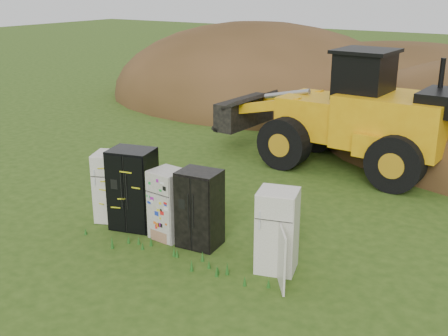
% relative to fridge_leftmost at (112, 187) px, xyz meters
% --- Properties ---
extents(ground, '(120.00, 120.00, 0.00)m').
position_rel_fridge_leftmost_xyz_m(ground, '(2.37, -0.04, -0.87)').
color(ground, '#2A4712').
rests_on(ground, ground).
extents(fridge_leftmost, '(1.00, 0.99, 1.74)m').
position_rel_fridge_leftmost_xyz_m(fridge_leftmost, '(0.00, 0.00, 0.00)').
color(fridge_leftmost, white).
rests_on(fridge_leftmost, ground).
extents(fridge_black_side, '(1.20, 1.04, 1.97)m').
position_rel_fridge_leftmost_xyz_m(fridge_black_side, '(0.75, -0.05, 0.11)').
color(fridge_black_side, black).
rests_on(fridge_black_side, ground).
extents(fridge_sticker, '(0.79, 0.74, 1.65)m').
position_rel_fridge_leftmost_xyz_m(fridge_sticker, '(1.84, -0.06, -0.05)').
color(fridge_sticker, silver).
rests_on(fridge_sticker, ground).
extents(fridge_dark_mid, '(0.98, 0.84, 1.77)m').
position_rel_fridge_leftmost_xyz_m(fridge_dark_mid, '(2.68, -0.00, 0.01)').
color(fridge_dark_mid, black).
rests_on(fridge_dark_mid, ground).
extents(fridge_open_door, '(0.96, 0.92, 1.75)m').
position_rel_fridge_leftmost_xyz_m(fridge_open_door, '(4.67, -0.08, 0.00)').
color(fridge_open_door, white).
rests_on(fridge_open_door, ground).
extents(wheel_loader, '(7.97, 3.49, 3.79)m').
position_rel_fridge_leftmost_xyz_m(wheel_loader, '(2.81, 7.21, 1.02)').
color(wheel_loader, '#EAAA0F').
rests_on(wheel_loader, ground).
extents(dirt_mound_left, '(16.31, 12.24, 7.78)m').
position_rel_fridge_leftmost_xyz_m(dirt_mound_left, '(-4.49, 15.25, -0.87)').
color(dirt_mound_left, '#3F2B14').
rests_on(dirt_mound_left, ground).
extents(dirt_mound_back, '(18.71, 12.48, 6.15)m').
position_rel_fridge_leftmost_xyz_m(dirt_mound_back, '(2.40, 17.21, -0.87)').
color(dirt_mound_back, '#3F2B14').
rests_on(dirt_mound_back, ground).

